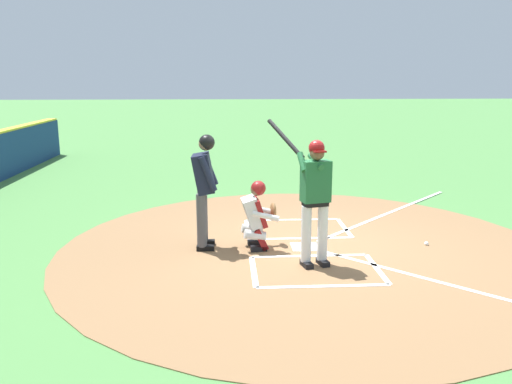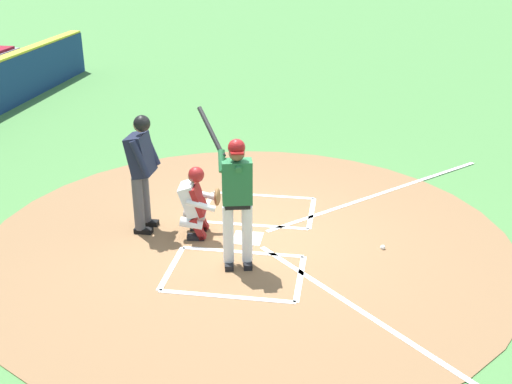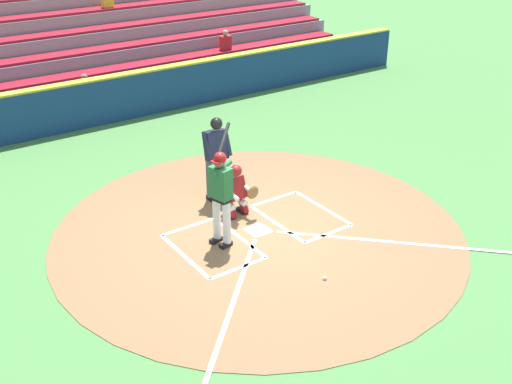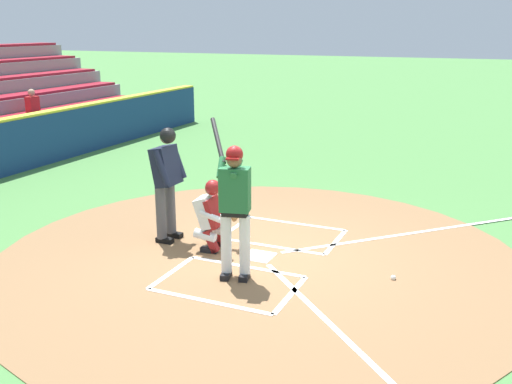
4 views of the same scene
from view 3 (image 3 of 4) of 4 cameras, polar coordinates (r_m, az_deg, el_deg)
ground_plane at (r=12.26m, az=0.20°, el=-3.56°), size 120.00×120.00×0.00m
dirt_circle at (r=12.26m, az=0.20°, el=-3.54°), size 8.00×8.00×0.01m
home_plate_and_chalk at (r=11.65m, az=2.70°, el=-5.28°), size 7.93×4.91×0.01m
batter at (r=11.34m, az=-3.23°, el=0.06°), size 0.84×0.89×2.13m
catcher at (r=12.56m, az=-1.82°, el=0.26°), size 0.63×0.61×1.13m
plate_umpire at (r=13.04m, az=-3.68°, el=3.60°), size 0.59×0.42×1.86m
baseball at (r=10.88m, az=6.29°, el=-7.82°), size 0.07×0.07×0.07m
backstop_wall at (r=18.14m, az=-13.71°, el=8.16°), size 22.00×0.36×1.31m
bleacher_stand at (r=21.53m, az=-17.80°, el=11.49°), size 20.00×5.10×3.45m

